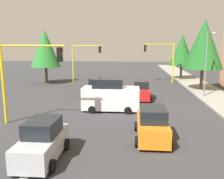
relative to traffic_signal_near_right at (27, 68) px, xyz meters
name	(u,v)px	position (x,y,z in m)	size (l,w,h in m)	color
ground_plane	(116,105)	(-6.00, 5.69, -4.00)	(120.00, 120.00, 0.00)	#353538
sidewalk_kerb	(213,95)	(-11.00, 16.19, -3.93)	(80.00, 4.00, 0.15)	gray
lane_arrow_near	(37,162)	(5.51, 2.69, -4.00)	(2.40, 1.10, 1.10)	silver
traffic_signal_near_right	(27,68)	(0.00, 0.00, 0.00)	(0.36, 4.59, 5.65)	yellow
traffic_signal_far_left	(161,55)	(-20.00, 11.41, 0.10)	(0.36, 4.59, 5.81)	yellow
traffic_signal_far_right	(84,56)	(-20.00, 0.01, -0.02)	(0.36, 4.59, 5.61)	yellow
street_lamp_curbside	(208,57)	(-9.61, 14.89, 0.35)	(2.15, 0.28, 7.00)	slate
tree_roadside_mid	(204,44)	(-14.00, 15.69, 1.65)	(4.69, 4.69, 8.59)	brown
tree_opposite_side	(45,48)	(-18.00, -5.31, 1.07)	(4.23, 4.23, 7.74)	brown
tree_roadside_far	(182,50)	(-24.00, 15.19, 0.73)	(3.96, 3.96, 7.22)	brown
delivery_van_white	(110,96)	(-4.00, 5.38, -2.72)	(2.22, 4.80, 2.77)	white
car_silver	(42,142)	(5.14, 2.87, -3.11)	(3.80, 1.95, 1.98)	#B2B5BA
car_red	(141,91)	(-8.63, 8.14, -3.11)	(3.94, 1.98, 1.98)	red
car_orange	(152,124)	(2.10, 8.43, -3.10)	(4.10, 2.04, 1.98)	orange
car_black	(96,88)	(-9.89, 3.29, -3.11)	(4.09, 1.93, 1.98)	black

